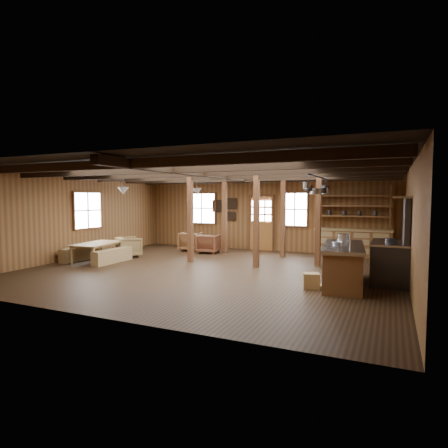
{
  "coord_description": "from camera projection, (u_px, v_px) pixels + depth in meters",
  "views": [
    {
      "loc": [
        4.6,
        -9.3,
        2.03
      ],
      "look_at": [
        0.14,
        0.63,
        1.27
      ],
      "focal_mm": 30.0,
      "sensor_mm": 36.0,
      "label": 1
    }
  ],
  "objects": [
    {
      "name": "step_stool",
      "position": [
        311.0,
        281.0,
        8.35
      ],
      "size": [
        0.46,
        0.38,
        0.35
      ],
      "primitive_type": "cube",
      "rotation": [
        0.0,
        0.0,
        0.29
      ],
      "color": "olive",
      "rests_on": "floor"
    },
    {
      "name": "window_back_right",
      "position": [
        295.0,
        209.0,
        13.9
      ],
      "size": [
        1.02,
        0.06,
        1.32
      ],
      "color": "white",
      "rests_on": "wall_back"
    },
    {
      "name": "notice_boards",
      "position": [
        226.0,
        208.0,
        15.04
      ],
      "size": [
        1.08,
        0.03,
        0.9
      ],
      "color": "beige",
      "rests_on": "wall_back"
    },
    {
      "name": "bench_wall",
      "position": [
        81.0,
        253.0,
        12.24
      ],
      "size": [
        0.3,
        1.6,
        0.44
      ],
      "primitive_type": "cube",
      "color": "olive",
      "rests_on": "floor"
    },
    {
      "name": "armchair_b",
      "position": [
        209.0,
        244.0,
        13.78
      ],
      "size": [
        0.82,
        0.84,
        0.69
      ],
      "primitive_type": "imported",
      "rotation": [
        0.0,
        0.0,
        3.26
      ],
      "color": "#5B2F1B",
      "rests_on": "floor"
    },
    {
      "name": "back_door",
      "position": [
        261.0,
        228.0,
        14.47
      ],
      "size": [
        1.02,
        0.08,
        2.15
      ],
      "color": "brown",
      "rests_on": "floor"
    },
    {
      "name": "commercial_range",
      "position": [
        393.0,
        255.0,
        8.91
      ],
      "size": [
        0.86,
        1.68,
        2.07
      ],
      "color": "#2C2C2F",
      "rests_on": "floor"
    },
    {
      "name": "window_left",
      "position": [
        88.0,
        210.0,
        12.86
      ],
      "size": [
        0.14,
        1.24,
        1.32
      ],
      "color": "white",
      "rests_on": "wall_back"
    },
    {
      "name": "back_counter",
      "position": [
        353.0,
        239.0,
        12.88
      ],
      "size": [
        2.55,
        0.6,
        2.45
      ],
      "color": "brown",
      "rests_on": "floor"
    },
    {
      "name": "timber_posts",
      "position": [
        253.0,
        217.0,
        12.07
      ],
      "size": [
        3.95,
        2.35,
        2.8
      ],
      "color": "#4A2715",
      "rests_on": "floor"
    },
    {
      "name": "room",
      "position": [
        210.0,
        221.0,
        10.39
      ],
      "size": [
        10.04,
        9.04,
        2.84
      ],
      "color": "black",
      "rests_on": "ground"
    },
    {
      "name": "ceiling_joists",
      "position": [
        213.0,
        175.0,
        10.46
      ],
      "size": [
        9.8,
        8.82,
        0.18
      ],
      "color": "black",
      "rests_on": "ceiling"
    },
    {
      "name": "dining_table",
      "position": [
        99.0,
        252.0,
        11.93
      ],
      "size": [
        1.16,
        1.8,
        0.6
      ],
      "primitive_type": "imported",
      "rotation": [
        0.0,
        0.0,
        1.7
      ],
      "color": "olive",
      "rests_on": "floor"
    },
    {
      "name": "bench_aisle",
      "position": [
        113.0,
        256.0,
        11.71
      ],
      "size": [
        0.3,
        1.58,
        0.43
      ],
      "primitive_type": "cube",
      "color": "olive",
      "rests_on": "floor"
    },
    {
      "name": "window_back_left",
      "position": [
        202.0,
        208.0,
        15.5
      ],
      "size": [
        1.32,
        0.06,
        1.32
      ],
      "color": "white",
      "rests_on": "wall_back"
    },
    {
      "name": "counter_pot",
      "position": [
        343.0,
        237.0,
        9.54
      ],
      "size": [
        0.29,
        0.29,
        0.17
      ],
      "primitive_type": "cylinder",
      "color": "silver",
      "rests_on": "kitchen_island"
    },
    {
      "name": "armchair_a",
      "position": [
        190.0,
        241.0,
        14.37
      ],
      "size": [
        0.89,
        0.91,
        0.72
      ],
      "primitive_type": "imported",
      "rotation": [
        0.0,
        0.0,
        3.32
      ],
      "color": "brown",
      "rests_on": "floor"
    },
    {
      "name": "armchair_c",
      "position": [
        129.0,
        247.0,
        12.85
      ],
      "size": [
        1.05,
        1.05,
        0.69
      ],
      "primitive_type": "imported",
      "rotation": [
        0.0,
        0.0,
        2.51
      ],
      "color": "olive",
      "rests_on": "floor"
    },
    {
      "name": "kitchen_island",
      "position": [
        343.0,
        264.0,
        8.73
      ],
      "size": [
        1.12,
        2.57,
        1.2
      ],
      "rotation": [
        0.0,
        0.0,
        0.1
      ],
      "color": "brown",
      "rests_on": "floor"
    },
    {
      "name": "pendant_lamps",
      "position": [
        162.0,
        191.0,
        12.16
      ],
      "size": [
        1.86,
        2.36,
        0.66
      ],
      "color": "#2C2C2F",
      "rests_on": "ceiling"
    },
    {
      "name": "pot_rack",
      "position": [
        320.0,
        188.0,
        9.47
      ],
      "size": [
        0.35,
        3.0,
        0.45
      ],
      "color": "#2C2C2F",
      "rests_on": "ceiling"
    },
    {
      "name": "bowl",
      "position": [
        337.0,
        243.0,
        8.84
      ],
      "size": [
        0.24,
        0.24,
        0.06
      ],
      "primitive_type": "imported",
      "rotation": [
        0.0,
        0.0,
        -0.06
      ],
      "color": "silver",
      "rests_on": "kitchen_island"
    }
  ]
}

